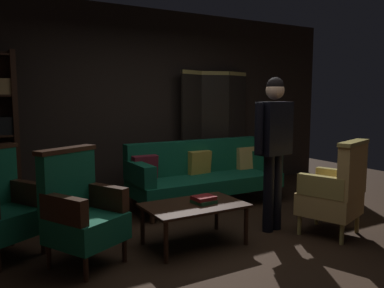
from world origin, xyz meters
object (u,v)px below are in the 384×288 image
(book_red_leather, at_px, (204,198))
(standing_figure, at_px, (274,140))
(folding_screen, at_px, (215,128))
(armchair_wing_right, at_px, (81,210))
(book_green_cloth, at_px, (204,201))
(coffee_table, at_px, (194,209))
(armchair_gilt_accent, at_px, (336,191))
(velvet_couch, at_px, (203,172))

(book_red_leather, bearing_deg, standing_figure, -2.97)
(folding_screen, bearing_deg, book_red_leather, -125.72)
(armchair_wing_right, distance_m, standing_figure, 2.15)
(armchair_wing_right, bearing_deg, book_green_cloth, -5.53)
(coffee_table, relative_size, standing_figure, 0.59)
(coffee_table, height_order, armchair_gilt_accent, armchair_gilt_accent)
(folding_screen, distance_m, book_green_cloth, 2.55)
(armchair_wing_right, xyz_separation_m, book_green_cloth, (1.21, -0.12, -0.05))
(velvet_couch, height_order, book_red_leather, velvet_couch)
(standing_figure, distance_m, book_green_cloth, 1.05)
(armchair_gilt_accent, xyz_separation_m, book_green_cloth, (-1.35, 0.51, -0.05))
(standing_figure, bearing_deg, armchair_gilt_accent, -43.95)
(coffee_table, xyz_separation_m, armchair_gilt_accent, (1.46, -0.52, 0.12))
(book_green_cloth, bearing_deg, armchair_gilt_accent, -20.58)
(standing_figure, bearing_deg, velvet_couch, 95.17)
(coffee_table, xyz_separation_m, book_red_leather, (0.10, -0.01, 0.10))
(book_red_leather, bearing_deg, armchair_wing_right, 174.47)
(velvet_couch, xyz_separation_m, book_green_cloth, (-0.76, -1.25, -0.02))
(book_green_cloth, bearing_deg, velvet_couch, 58.85)
(folding_screen, distance_m, velvet_couch, 1.17)
(coffee_table, distance_m, armchair_gilt_accent, 1.55)
(velvet_couch, height_order, armchair_wing_right, armchair_wing_right)
(armchair_gilt_accent, bearing_deg, armchair_wing_right, 166.28)
(armchair_gilt_accent, distance_m, armchair_wing_right, 2.64)
(coffee_table, xyz_separation_m, armchair_wing_right, (-1.10, 0.10, 0.12))
(velvet_couch, xyz_separation_m, standing_figure, (0.12, -1.30, 0.57))
(armchair_gilt_accent, bearing_deg, book_red_leather, 159.42)
(coffee_table, distance_m, armchair_wing_right, 1.11)
(armchair_wing_right, height_order, book_green_cloth, armchair_wing_right)
(book_red_leather, bearing_deg, velvet_couch, 58.85)
(velvet_couch, distance_m, book_green_cloth, 1.46)
(standing_figure, bearing_deg, armchair_wing_right, 175.54)
(folding_screen, xyz_separation_m, coffee_table, (-1.56, -2.01, -0.61))
(armchair_wing_right, xyz_separation_m, book_red_leather, (1.21, -0.12, -0.02))
(velvet_couch, bearing_deg, book_red_leather, -121.15)
(book_red_leather, bearing_deg, folding_screen, 54.28)
(folding_screen, bearing_deg, armchair_gilt_accent, -92.33)
(velvet_couch, relative_size, armchair_wing_right, 2.04)
(armchair_gilt_accent, distance_m, book_green_cloth, 1.45)
(coffee_table, bearing_deg, standing_figure, -3.49)
(velvet_couch, distance_m, standing_figure, 1.42)
(folding_screen, xyz_separation_m, velvet_couch, (-0.70, -0.77, -0.53))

